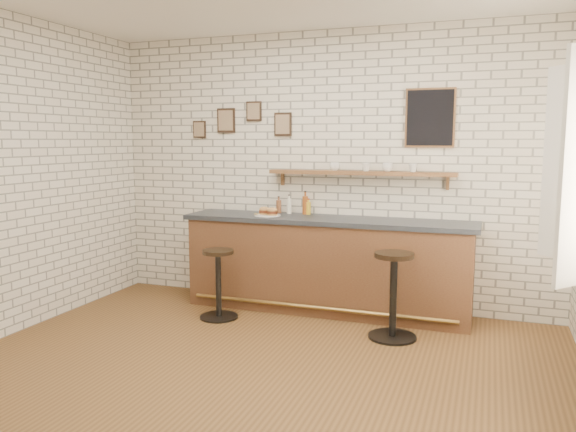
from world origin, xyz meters
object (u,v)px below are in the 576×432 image
(bitters_bottle_brown, at_px, (279,206))
(shelf_cup_b, at_px, (366,167))
(shelf_cup_a, at_px, (335,167))
(bar_stool_left, at_px, (218,282))
(bar_counter, at_px, (326,264))
(shelf_cup_d, at_px, (413,168))
(shelf_cup_c, at_px, (388,167))
(condiment_bottle_yellow, at_px, (308,208))
(bitters_bottle_amber, at_px, (305,205))
(ciabatta_sandwich, at_px, (268,211))
(bar_stool_right, at_px, (393,293))
(bitters_bottle_white, at_px, (289,206))
(sandwich_plate, at_px, (267,215))

(bitters_bottle_brown, height_order, shelf_cup_b, shelf_cup_b)
(bitters_bottle_brown, bearing_deg, shelf_cup_a, 0.26)
(bar_stool_left, bearing_deg, bar_counter, 32.30)
(bitters_bottle_brown, bearing_deg, shelf_cup_d, 0.11)
(bar_stool_left, relative_size, shelf_cup_c, 6.36)
(bar_counter, distance_m, shelf_cup_a, 1.06)
(bar_counter, relative_size, condiment_bottle_yellow, 17.56)
(bitters_bottle_amber, relative_size, bar_stool_left, 0.36)
(shelf_cup_c, relative_size, shelf_cup_d, 1.25)
(condiment_bottle_yellow, distance_m, shelf_cup_c, 0.98)
(ciabatta_sandwich, bearing_deg, bar_stool_left, -120.91)
(bitters_bottle_amber, relative_size, bar_stool_right, 0.32)
(bitters_bottle_white, bearing_deg, shelf_cup_c, 0.15)
(shelf_cup_d, bearing_deg, shelf_cup_c, -174.69)
(bitters_bottle_brown, xyz_separation_m, bitters_bottle_white, (0.12, -0.00, 0.01))
(shelf_cup_a, distance_m, shelf_cup_b, 0.34)
(bitters_bottle_white, xyz_separation_m, bitters_bottle_amber, (0.19, 0.00, 0.02))
(condiment_bottle_yellow, height_order, bar_stool_right, condiment_bottle_yellow)
(condiment_bottle_yellow, distance_m, bar_stool_right, 1.50)
(bar_counter, bearing_deg, bitters_bottle_brown, 162.28)
(shelf_cup_b, distance_m, shelf_cup_d, 0.49)
(bitters_bottle_brown, relative_size, shelf_cup_c, 1.69)
(bar_counter, xyz_separation_m, shelf_cup_a, (0.03, 0.20, 1.04))
(bitters_bottle_brown, height_order, shelf_cup_c, shelf_cup_c)
(condiment_bottle_yellow, distance_m, bar_stool_left, 1.29)
(ciabatta_sandwich, height_order, condiment_bottle_yellow, condiment_bottle_yellow)
(bitters_bottle_brown, distance_m, bar_stool_right, 1.77)
(bar_counter, height_order, shelf_cup_c, shelf_cup_c)
(bar_counter, distance_m, bar_stool_left, 1.16)
(bar_stool_right, bearing_deg, ciabatta_sandwich, 159.35)
(sandwich_plate, relative_size, bar_stool_left, 0.39)
(bitters_bottle_brown, distance_m, shelf_cup_a, 0.79)
(bar_stool_right, height_order, shelf_cup_d, shelf_cup_d)
(sandwich_plate, distance_m, ciabatta_sandwich, 0.05)
(bar_counter, bearing_deg, bar_stool_left, -147.70)
(shelf_cup_a, xyz_separation_m, shelf_cup_b, (0.34, 0.00, -0.00))
(bitters_bottle_white, xyz_separation_m, bar_stool_left, (-0.48, -0.81, -0.71))
(bitters_bottle_white, bearing_deg, bitters_bottle_brown, 180.00)
(bar_counter, xyz_separation_m, shelf_cup_d, (0.86, 0.20, 1.04))
(bitters_bottle_white, bearing_deg, bar_stool_left, -120.54)
(bitters_bottle_amber, bearing_deg, bar_stool_left, -129.44)
(ciabatta_sandwich, height_order, bar_stool_left, ciabatta_sandwich)
(shelf_cup_c, bearing_deg, condiment_bottle_yellow, 95.44)
(condiment_bottle_yellow, xyz_separation_m, shelf_cup_d, (1.13, 0.00, 0.46))
(shelf_cup_c, bearing_deg, shelf_cup_a, 95.25)
(shelf_cup_c, bearing_deg, bar_stool_right, -159.59)
(sandwich_plate, distance_m, bar_stool_right, 1.67)
(bitters_bottle_brown, distance_m, condiment_bottle_yellow, 0.35)
(bitters_bottle_white, distance_m, bar_stool_right, 1.68)
(bitters_bottle_amber, bearing_deg, shelf_cup_c, 0.19)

